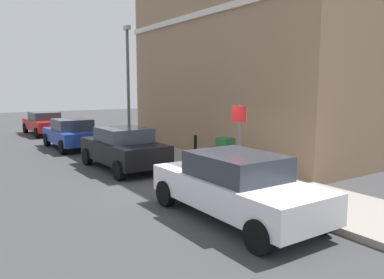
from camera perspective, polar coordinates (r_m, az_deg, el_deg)
ground at (r=11.18m, az=-0.85°, el=-7.32°), size 80.00×80.00×0.00m
sidewalk at (r=17.18m, az=-6.41°, el=-1.76°), size 2.60×30.00×0.15m
corner_building at (r=18.43m, az=11.34°, el=13.05°), size 7.86×11.90×9.30m
car_white at (r=8.52m, az=6.58°, el=-6.88°), size 1.91×4.41×1.49m
car_black at (r=13.80m, az=-10.28°, el=-1.25°), size 1.95×4.08×1.50m
car_blue at (r=19.06m, az=-17.66°, el=0.88°), size 1.90×3.97×1.44m
car_red at (r=25.39m, az=-21.34°, el=2.35°), size 1.95×4.34×1.41m
utility_cabinet at (r=12.46m, az=5.02°, el=-2.56°), size 0.46×0.61×1.15m
bollard_near_cabinet at (r=14.01m, az=0.51°, el=-1.28°), size 0.14×0.14×1.04m
street_sign at (r=10.57m, az=7.15°, el=0.92°), size 0.08×0.60×2.30m
lamppost at (r=18.94m, az=-9.61°, el=8.87°), size 0.20×0.44×5.72m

